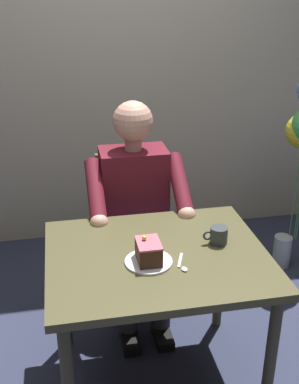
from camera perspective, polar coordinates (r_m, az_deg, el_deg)
ground_plane at (r=2.53m, az=0.82°, el=-21.27°), size 14.00×14.00×0.00m
cafe_rear_panel at (r=3.36m, az=-4.83°, el=18.93°), size 6.40×0.12×3.00m
dining_table at (r=2.13m, az=0.92°, el=-9.43°), size 0.95×0.78×0.71m
chair at (r=2.82m, az=-2.12°, el=-3.73°), size 0.42×0.42×0.89m
seated_person at (r=2.60m, az=-1.58°, el=-2.41°), size 0.53×0.58×1.23m
dessert_plate at (r=2.02m, az=-0.11°, el=-8.31°), size 0.20×0.20×0.01m
cake_slice at (r=1.99m, az=-0.11°, el=-7.09°), size 0.10×0.13×0.11m
coffee_cup at (r=2.16m, az=8.21°, el=-5.08°), size 0.11×0.08×0.08m
dessert_spoon at (r=2.01m, az=3.95°, el=-8.67°), size 0.05×0.14×0.01m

